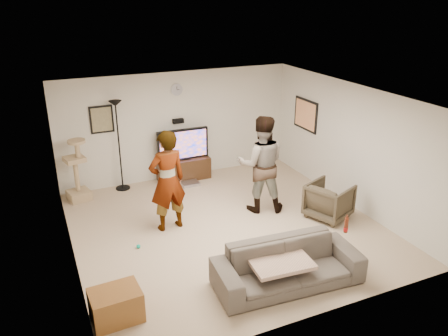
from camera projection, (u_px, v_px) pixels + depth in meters
name	position (u px, v px, depth m)	size (l,w,h in m)	color
floor	(226.00, 227.00, 8.43)	(5.50, 5.50, 0.02)	tan
ceiling	(226.00, 96.00, 7.49)	(5.50, 5.50, 0.02)	white
wall_back	(178.00, 126.00, 10.29)	(5.50, 0.04, 2.50)	silver
wall_front	(315.00, 238.00, 5.63)	(5.50, 0.04, 2.50)	silver
wall_left	(66.00, 192.00, 6.93)	(0.04, 5.50, 2.50)	silver
wall_right	(350.00, 145.00, 9.00)	(0.04, 5.50, 2.50)	silver
wall_clock	(177.00, 90.00, 9.95)	(0.26, 0.26, 0.04)	white
wall_speaker	(178.00, 121.00, 10.20)	(0.25, 0.10, 0.10)	black
picture_back	(102.00, 119.00, 9.51)	(0.42, 0.03, 0.52)	#787050
picture_right	(306.00, 115.00, 10.26)	(0.03, 0.78, 0.62)	#FD9C69
tv_stand	(184.00, 169.00, 10.47)	(1.22, 0.45, 0.51)	black
console_box	(190.00, 184.00, 10.22)	(0.40, 0.30, 0.07)	#B5B4C1
tv	(183.00, 144.00, 10.24)	(1.21, 0.08, 0.72)	black
tv_screen	(183.00, 145.00, 10.20)	(1.12, 0.01, 0.63)	orange
floor_lamp	(119.00, 146.00, 9.68)	(0.32, 0.32, 2.02)	black
cat_tree	(76.00, 170.00, 9.29)	(0.43, 0.43, 1.35)	tan
person_left	(167.00, 181.00, 8.05)	(0.70, 0.46, 1.91)	#979798
person_right	(261.00, 164.00, 8.76)	(0.96, 0.75, 1.97)	#234E7E
sofa	(288.00, 265.00, 6.69)	(2.24, 0.87, 0.65)	#4C443E
throw_blanket	(280.00, 261.00, 6.59)	(0.90, 0.70, 0.06)	#CCA28B
beer_bottle	(346.00, 225.00, 6.91)	(0.06, 0.06, 0.25)	#5F2412
armchair	(329.00, 201.00, 8.67)	(0.76, 0.78, 0.71)	#383023
side_table	(116.00, 305.00, 6.00)	(0.67, 0.50, 0.45)	brown
toy_ball	(138.00, 246.00, 7.72)	(0.07, 0.07, 0.07)	#09AB8E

